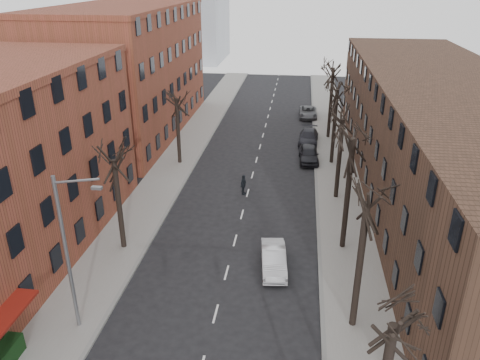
% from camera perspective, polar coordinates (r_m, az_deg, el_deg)
% --- Properties ---
extents(sidewalk_left, '(4.00, 90.00, 0.15)m').
position_cam_1_polar(sidewalk_left, '(48.72, -7.50, 2.56)').
color(sidewalk_left, gray).
rests_on(sidewalk_left, ground).
extents(sidewalk_right, '(4.00, 90.00, 0.15)m').
position_cam_1_polar(sidewalk_right, '(47.36, 11.59, 1.62)').
color(sidewalk_right, gray).
rests_on(sidewalk_right, ground).
extents(building_left_far, '(12.00, 28.00, 14.00)m').
position_cam_1_polar(building_left_far, '(57.48, -13.53, 12.61)').
color(building_left_far, brown).
rests_on(building_left_far, ground).
extents(building_right, '(12.00, 50.00, 10.00)m').
position_cam_1_polar(building_right, '(42.51, 23.36, 4.58)').
color(building_right, '#452C20').
rests_on(building_right, ground).
extents(tree_right_b, '(5.20, 5.20, 10.80)m').
position_cam_1_polar(tree_right_b, '(27.53, 13.50, -16.88)').
color(tree_right_b, black).
rests_on(tree_right_b, ground).
extents(tree_right_c, '(5.20, 5.20, 11.60)m').
position_cam_1_polar(tree_right_c, '(33.98, 12.33, -8.06)').
color(tree_right_c, black).
rests_on(tree_right_c, ground).
extents(tree_right_d, '(5.20, 5.20, 10.00)m').
position_cam_1_polar(tree_right_d, '(40.97, 11.57, -2.15)').
color(tree_right_d, black).
rests_on(tree_right_d, ground).
extents(tree_right_e, '(5.20, 5.20, 10.80)m').
position_cam_1_polar(tree_right_e, '(48.28, 11.04, 2.01)').
color(tree_right_e, black).
rests_on(tree_right_e, ground).
extents(tree_right_f, '(5.20, 5.20, 11.60)m').
position_cam_1_polar(tree_right_f, '(55.78, 10.66, 5.06)').
color(tree_right_f, black).
rests_on(tree_right_f, ground).
extents(tree_left_a, '(5.20, 5.20, 9.50)m').
position_cam_1_polar(tree_left_a, '(34.17, -13.94, -8.03)').
color(tree_left_a, black).
rests_on(tree_left_a, ground).
extents(tree_left_b, '(5.20, 5.20, 9.50)m').
position_cam_1_polar(tree_left_b, '(47.76, -7.33, 2.02)').
color(tree_left_b, black).
rests_on(tree_left_b, ground).
extents(streetlight, '(2.45, 0.22, 9.03)m').
position_cam_1_polar(streetlight, '(25.26, -20.14, -7.86)').
color(streetlight, slate).
rests_on(streetlight, ground).
extents(silver_sedan, '(2.03, 4.54, 1.45)m').
position_cam_1_polar(silver_sedan, '(30.78, 4.13, -9.60)').
color(silver_sedan, silver).
rests_on(silver_sedan, ground).
extents(parked_car_near, '(2.13, 4.81, 1.61)m').
position_cam_1_polar(parked_car_near, '(48.11, 8.37, 3.15)').
color(parked_car_near, black).
rests_on(parked_car_near, ground).
extents(parked_car_mid, '(2.40, 5.24, 1.49)m').
position_cam_1_polar(parked_car_mid, '(53.37, 8.34, 5.20)').
color(parked_car_mid, black).
rests_on(parked_car_mid, ground).
extents(parked_car_far, '(2.37, 4.98, 1.37)m').
position_cam_1_polar(parked_car_far, '(63.40, 8.30, 8.17)').
color(parked_car_far, '#4F5156').
rests_on(parked_car_far, ground).
extents(pedestrian_crossing, '(0.71, 1.14, 1.80)m').
position_cam_1_polar(pedestrian_crossing, '(40.43, 0.42, -0.58)').
color(pedestrian_crossing, black).
rests_on(pedestrian_crossing, ground).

